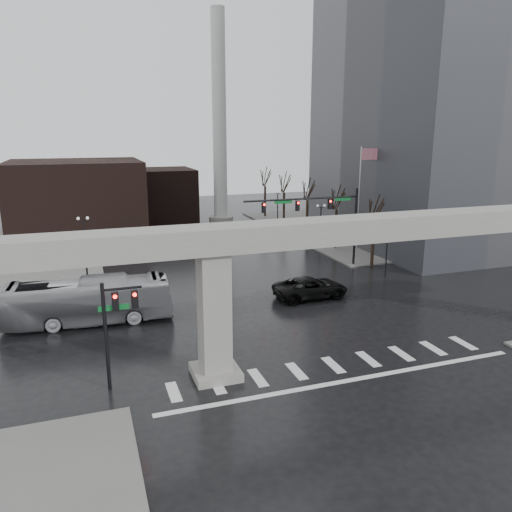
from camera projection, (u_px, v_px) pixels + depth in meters
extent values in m
plane|color=black|center=(326.00, 358.00, 30.75)|extent=(160.00, 160.00, 0.00)
cube|color=slate|center=(373.00, 227.00, 72.02)|extent=(28.00, 36.00, 0.15)
cube|color=gray|center=(330.00, 231.00, 28.80)|extent=(48.00, 2.20, 1.40)
cube|color=gray|center=(214.00, 316.00, 27.62)|extent=(1.60, 1.60, 7.30)
cube|color=gray|center=(216.00, 372.00, 28.44)|extent=(2.60, 2.60, 0.50)
cube|color=slate|center=(445.00, 66.00, 58.41)|extent=(22.00, 26.00, 42.00)
cube|color=black|center=(77.00, 200.00, 63.49)|extent=(16.00, 14.00, 10.00)
cube|color=black|center=(160.00, 195.00, 76.73)|extent=(10.00, 10.00, 8.00)
cylinder|color=beige|center=(219.00, 121.00, 71.12)|extent=(2.00, 2.00, 30.00)
cylinder|color=gray|center=(221.00, 220.00, 74.63)|extent=(3.60, 3.60, 1.20)
cylinder|color=black|center=(355.00, 227.00, 51.09)|extent=(0.24, 0.24, 8.00)
cylinder|color=black|center=(302.00, 199.00, 48.38)|extent=(12.00, 0.18, 0.18)
cube|color=black|center=(330.00, 204.00, 49.50)|extent=(0.35, 0.30, 1.00)
cube|color=black|center=(297.00, 206.00, 48.38)|extent=(0.35, 0.30, 1.00)
cube|color=black|center=(264.00, 208.00, 47.26)|extent=(0.35, 0.30, 1.00)
sphere|color=#FF0C05|center=(331.00, 201.00, 49.26)|extent=(0.20, 0.20, 0.20)
cube|color=#0D5E26|center=(343.00, 199.00, 49.87)|extent=(1.80, 0.05, 0.35)
cube|color=#0D5E26|center=(283.00, 202.00, 47.79)|extent=(1.80, 0.05, 0.35)
cylinder|color=black|center=(106.00, 337.00, 26.37)|extent=(0.20, 0.20, 6.00)
cylinder|color=black|center=(122.00, 289.00, 26.06)|extent=(2.00, 0.14, 0.14)
cube|color=black|center=(115.00, 301.00, 26.09)|extent=(0.35, 0.30, 1.00)
cube|color=black|center=(135.00, 299.00, 26.41)|extent=(0.35, 0.30, 1.00)
cube|color=#0D5E26|center=(114.00, 308.00, 26.14)|extent=(1.60, 0.05, 0.30)
cylinder|color=silver|center=(359.00, 203.00, 54.23)|extent=(0.12, 0.12, 12.00)
cube|color=red|center=(369.00, 154.00, 53.29)|extent=(2.00, 0.03, 1.20)
cylinder|color=black|center=(387.00, 253.00, 47.31)|extent=(0.14, 0.14, 4.80)
cube|color=black|center=(388.00, 228.00, 46.73)|extent=(0.90, 0.06, 0.06)
sphere|color=silver|center=(384.00, 226.00, 46.54)|extent=(0.32, 0.32, 0.32)
sphere|color=silver|center=(392.00, 226.00, 46.83)|extent=(0.32, 0.32, 0.32)
cylinder|color=black|center=(320.00, 227.00, 60.12)|extent=(0.14, 0.14, 4.80)
cube|color=black|center=(321.00, 207.00, 59.55)|extent=(0.90, 0.06, 0.06)
sphere|color=silver|center=(318.00, 206.00, 59.36)|extent=(0.32, 0.32, 0.32)
sphere|color=silver|center=(325.00, 205.00, 59.64)|extent=(0.32, 0.32, 0.32)
cylinder|color=black|center=(278.00, 210.00, 72.94)|extent=(0.14, 0.14, 4.80)
cube|color=black|center=(278.00, 194.00, 72.36)|extent=(0.90, 0.06, 0.06)
sphere|color=silver|center=(275.00, 192.00, 72.17)|extent=(0.32, 0.32, 0.32)
sphere|color=silver|center=(281.00, 192.00, 72.46)|extent=(0.32, 0.32, 0.32)
cylinder|color=black|center=(88.00, 280.00, 38.65)|extent=(0.14, 0.14, 4.80)
cube|color=black|center=(85.00, 250.00, 38.08)|extent=(0.90, 0.06, 0.06)
sphere|color=silver|center=(79.00, 248.00, 37.89)|extent=(0.32, 0.32, 0.32)
sphere|color=silver|center=(91.00, 247.00, 38.18)|extent=(0.32, 0.32, 0.32)
cylinder|color=black|center=(85.00, 243.00, 51.47)|extent=(0.14, 0.14, 4.80)
cube|color=black|center=(83.00, 220.00, 50.90)|extent=(0.90, 0.06, 0.06)
sphere|color=silver|center=(78.00, 219.00, 50.70)|extent=(0.32, 0.32, 0.32)
sphere|color=silver|center=(87.00, 218.00, 50.99)|extent=(0.32, 0.32, 0.32)
cylinder|color=black|center=(83.00, 220.00, 64.28)|extent=(0.14, 0.14, 4.80)
cube|color=black|center=(82.00, 202.00, 63.71)|extent=(0.90, 0.06, 0.06)
sphere|color=silver|center=(78.00, 201.00, 63.52)|extent=(0.32, 0.32, 0.32)
sphere|color=silver|center=(85.00, 201.00, 63.81)|extent=(0.32, 0.32, 0.32)
cylinder|color=black|center=(373.00, 244.00, 51.32)|extent=(0.34, 0.34, 4.55)
cylinder|color=black|center=(375.00, 208.00, 50.41)|extent=(0.12, 1.52, 2.98)
cylinder|color=black|center=(378.00, 210.00, 50.85)|extent=(0.83, 1.14, 2.51)
cylinder|color=black|center=(336.00, 230.00, 58.63)|extent=(0.34, 0.34, 4.66)
cylinder|color=black|center=(337.00, 197.00, 57.70)|extent=(0.12, 1.55, 3.05)
cylinder|color=black|center=(340.00, 199.00, 58.14)|extent=(0.85, 1.16, 2.57)
cylinder|color=black|center=(307.00, 218.00, 65.94)|extent=(0.34, 0.34, 4.76)
cylinder|color=black|center=(308.00, 189.00, 64.99)|extent=(0.12, 1.59, 3.11)
cylinder|color=black|center=(310.00, 190.00, 65.43)|extent=(0.86, 1.18, 2.62)
cylinder|color=black|center=(284.00, 209.00, 73.25)|extent=(0.34, 0.34, 4.87)
cylinder|color=black|center=(284.00, 182.00, 72.28)|extent=(0.12, 1.62, 3.18)
cylinder|color=black|center=(287.00, 183.00, 72.73)|extent=(0.88, 1.20, 2.68)
cylinder|color=black|center=(265.00, 202.00, 80.56)|extent=(0.34, 0.34, 4.97)
cylinder|color=black|center=(265.00, 176.00, 79.56)|extent=(0.12, 1.65, 3.25)
cylinder|color=black|center=(268.00, 178.00, 80.02)|extent=(0.89, 1.23, 2.74)
imported|color=black|center=(311.00, 287.00, 41.73)|extent=(6.35, 3.01, 1.75)
imported|color=#A4A4A8|center=(88.00, 301.00, 36.00)|extent=(12.16, 3.66, 3.34)
imported|color=black|center=(216.00, 262.00, 50.69)|extent=(1.50, 3.74, 1.27)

